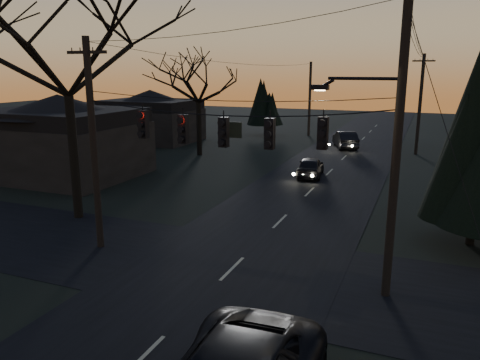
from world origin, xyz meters
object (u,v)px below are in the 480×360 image
at_px(utility_pole_right, 385,295).
at_px(utility_pole_far_r, 415,154).
at_px(utility_pole_far_l, 308,136).
at_px(bare_tree_left, 64,43).
at_px(sedan_oncoming_a, 310,167).
at_px(sedan_oncoming_b, 345,140).
at_px(utility_pole_left, 101,247).

distance_m(utility_pole_right, utility_pole_far_r, 28.00).
xyz_separation_m(utility_pole_far_l, bare_tree_left, (-3.60, -33.15, 8.44)).
height_order(sedan_oncoming_a, sedan_oncoming_b, sedan_oncoming_b).
distance_m(utility_pole_right, utility_pole_left, 11.50).
relative_size(utility_pole_left, sedan_oncoming_a, 2.10).
bearing_deg(utility_pole_left, bare_tree_left, 141.63).
height_order(utility_pole_far_r, sedan_oncoming_a, utility_pole_far_r).
distance_m(utility_pole_far_r, bare_tree_left, 30.53).
distance_m(bare_tree_left, sedan_oncoming_b, 28.74).
height_order(bare_tree_left, sedan_oncoming_a, bare_tree_left).
height_order(utility_pole_right, utility_pole_far_l, utility_pole_right).
bearing_deg(sedan_oncoming_b, bare_tree_left, 50.76).
bearing_deg(sedan_oncoming_a, utility_pole_left, 65.76).
relative_size(utility_pole_left, utility_pole_far_r, 1.00).
bearing_deg(utility_pole_left, utility_pole_far_l, 90.00).
bearing_deg(sedan_oncoming_b, utility_pole_far_l, -73.66).
bearing_deg(utility_pole_far_l, sedan_oncoming_b, -52.94).
xyz_separation_m(utility_pole_left, sedan_oncoming_b, (5.20, 29.11, 0.78)).
relative_size(utility_pole_right, bare_tree_left, 0.83).
distance_m(utility_pole_right, sedan_oncoming_b, 29.80).
bearing_deg(utility_pole_far_r, sedan_oncoming_a, -118.51).
bearing_deg(utility_pole_left, utility_pole_far_r, 67.67).
xyz_separation_m(utility_pole_right, sedan_oncoming_b, (-6.30, 29.11, 0.78)).
xyz_separation_m(utility_pole_left, bare_tree_left, (-3.60, 2.85, 8.44)).
xyz_separation_m(utility_pole_left, sedan_oncoming_a, (5.04, 16.11, 0.69)).
bearing_deg(sedan_oncoming_b, utility_pole_left, 59.15).
relative_size(utility_pole_far_r, sedan_oncoming_b, 1.79).
height_order(utility_pole_right, sedan_oncoming_a, utility_pole_right).
xyz_separation_m(utility_pole_left, utility_pole_far_r, (11.50, 28.00, 0.00)).
bearing_deg(utility_pole_right, sedan_oncoming_b, 102.21).
relative_size(utility_pole_far_r, bare_tree_left, 0.70).
bearing_deg(utility_pole_right, utility_pole_left, 180.00).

